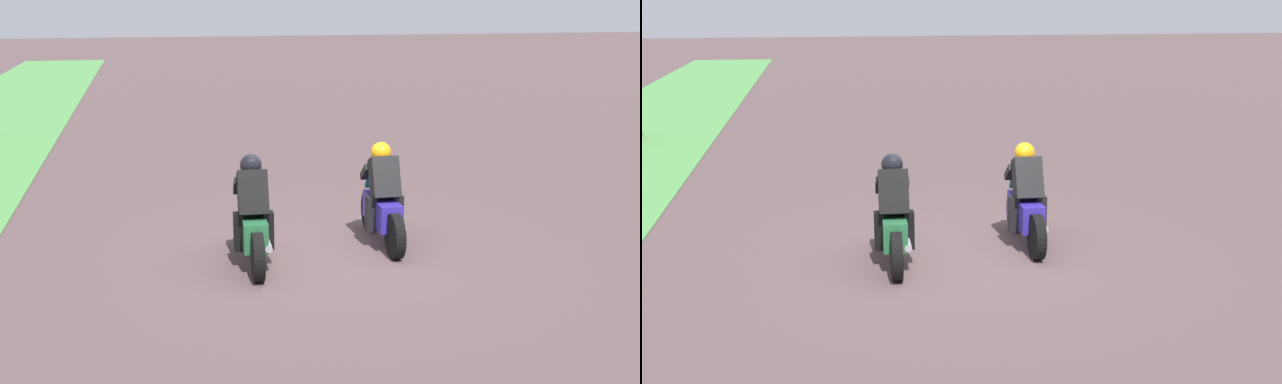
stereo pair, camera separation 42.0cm
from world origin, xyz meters
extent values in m
plane|color=#534041|center=(0.00, 0.00, 0.00)|extent=(120.00, 120.00, 0.00)
cylinder|color=black|center=(1.12, -0.94, 0.32)|extent=(0.64, 0.15, 0.64)
cylinder|color=black|center=(-0.28, -0.91, 0.32)|extent=(0.64, 0.15, 0.64)
cube|color=#302395|center=(0.42, -0.93, 0.50)|extent=(1.11, 0.34, 0.40)
ellipsoid|color=#302395|center=(0.52, -0.93, 0.80)|extent=(0.49, 0.31, 0.24)
cube|color=red|center=(-0.09, -0.92, 0.52)|extent=(0.06, 0.16, 0.08)
cylinder|color=#A5A5AD|center=(0.07, -1.08, 0.37)|extent=(0.42, 0.11, 0.10)
cube|color=black|center=(0.32, -0.93, 1.02)|extent=(0.49, 0.41, 0.66)
sphere|color=orange|center=(0.54, -0.93, 1.36)|extent=(0.31, 0.31, 0.30)
cube|color=teal|center=(0.92, -0.94, 0.84)|extent=(0.16, 0.26, 0.23)
cube|color=black|center=(0.31, -0.72, 0.50)|extent=(0.18, 0.14, 0.52)
cube|color=black|center=(0.30, -1.12, 0.50)|extent=(0.18, 0.14, 0.52)
cube|color=black|center=(0.71, -0.75, 1.04)|extent=(0.39, 0.11, 0.31)
cube|color=black|center=(0.70, -1.11, 1.04)|extent=(0.39, 0.11, 0.31)
cylinder|color=black|center=(0.62, 1.03, 0.32)|extent=(0.65, 0.17, 0.64)
cylinder|color=black|center=(-0.78, 1.09, 0.32)|extent=(0.65, 0.17, 0.64)
cube|color=#25643A|center=(-0.08, 1.06, 0.50)|extent=(1.11, 0.37, 0.40)
ellipsoid|color=#25643A|center=(0.02, 1.05, 0.80)|extent=(0.49, 0.32, 0.24)
cube|color=red|center=(-0.59, 1.08, 0.52)|extent=(0.07, 0.16, 0.08)
cylinder|color=#A5A5AD|center=(-0.43, 0.91, 0.37)|extent=(0.42, 0.12, 0.10)
cube|color=black|center=(-0.18, 1.06, 1.02)|extent=(0.50, 0.42, 0.66)
sphere|color=black|center=(0.04, 1.05, 1.36)|extent=(0.31, 0.31, 0.30)
cube|color=slate|center=(0.42, 1.04, 0.84)|extent=(0.17, 0.27, 0.23)
cube|color=black|center=(-0.19, 1.26, 0.50)|extent=(0.19, 0.15, 0.52)
cube|color=black|center=(-0.20, 0.86, 0.50)|extent=(0.19, 0.15, 0.52)
cube|color=black|center=(0.21, 1.22, 1.04)|extent=(0.39, 0.12, 0.31)
cube|color=black|center=(0.20, 0.87, 1.04)|extent=(0.39, 0.12, 0.31)
camera|label=1|loc=(-10.43, 2.34, 3.61)|focal=44.62mm
camera|label=2|loc=(-10.51, 1.93, 3.61)|focal=44.62mm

